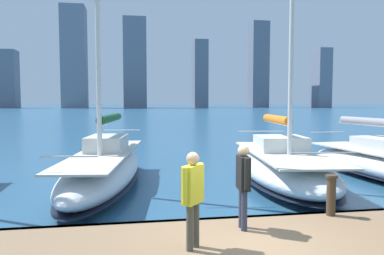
{
  "coord_description": "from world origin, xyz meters",
  "views": [
    {
      "loc": [
        2.05,
        6.46,
        3.15
      ],
      "look_at": [
        -0.11,
        -6.62,
        2.2
      ],
      "focal_mm": 35.0,
      "sensor_mm": 36.0,
      "label": 1
    }
  ],
  "objects_px": {
    "sailboat_orange": "(284,166)",
    "person_yellow_shirt": "(193,191)",
    "sailboat_forest": "(104,168)",
    "person_black_shirt": "(243,178)",
    "mooring_post": "(331,194)"
  },
  "relations": [
    {
      "from": "sailboat_forest",
      "to": "person_black_shirt",
      "type": "distance_m",
      "value": 7.4
    },
    {
      "from": "sailboat_forest",
      "to": "sailboat_orange",
      "type": "bearing_deg",
      "value": 174.77
    },
    {
      "from": "person_yellow_shirt",
      "to": "person_black_shirt",
      "type": "bearing_deg",
      "value": -144.29
    },
    {
      "from": "person_black_shirt",
      "to": "mooring_post",
      "type": "xyz_separation_m",
      "value": [
        -2.2,
        -0.53,
        -0.54
      ]
    },
    {
      "from": "person_black_shirt",
      "to": "mooring_post",
      "type": "height_order",
      "value": "person_black_shirt"
    },
    {
      "from": "sailboat_forest",
      "to": "mooring_post",
      "type": "distance_m",
      "value": 8.12
    },
    {
      "from": "person_black_shirt",
      "to": "mooring_post",
      "type": "relative_size",
      "value": 1.86
    },
    {
      "from": "sailboat_orange",
      "to": "person_yellow_shirt",
      "type": "relative_size",
      "value": 7.32
    },
    {
      "from": "sailboat_orange",
      "to": "person_yellow_shirt",
      "type": "xyz_separation_m",
      "value": [
        4.59,
        6.87,
        0.9
      ]
    },
    {
      "from": "sailboat_orange",
      "to": "person_yellow_shirt",
      "type": "bearing_deg",
      "value": 56.23
    },
    {
      "from": "sailboat_forest",
      "to": "person_yellow_shirt",
      "type": "distance_m",
      "value": 7.78
    },
    {
      "from": "person_black_shirt",
      "to": "person_yellow_shirt",
      "type": "distance_m",
      "value": 1.41
    },
    {
      "from": "sailboat_orange",
      "to": "person_black_shirt",
      "type": "height_order",
      "value": "sailboat_orange"
    },
    {
      "from": "sailboat_orange",
      "to": "person_black_shirt",
      "type": "xyz_separation_m",
      "value": [
        3.45,
        6.05,
        0.9
      ]
    },
    {
      "from": "sailboat_forest",
      "to": "person_black_shirt",
      "type": "bearing_deg",
      "value": 115.22
    }
  ]
}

